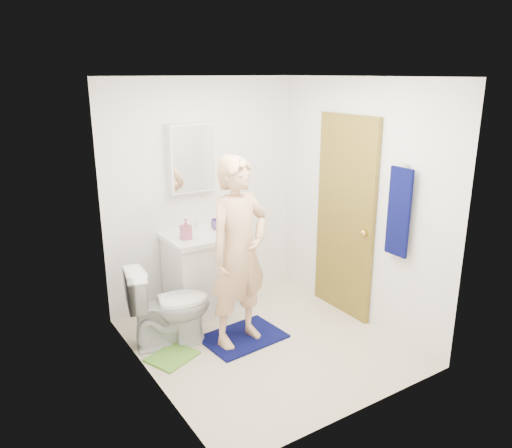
% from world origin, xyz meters
% --- Properties ---
extents(floor, '(2.20, 2.40, 0.02)m').
position_xyz_m(floor, '(0.00, 0.00, -0.01)').
color(floor, beige).
rests_on(floor, ground).
extents(ceiling, '(2.20, 2.40, 0.02)m').
position_xyz_m(ceiling, '(0.00, 0.00, 2.41)').
color(ceiling, white).
rests_on(ceiling, ground).
extents(wall_back, '(2.20, 0.02, 2.40)m').
position_xyz_m(wall_back, '(0.00, 1.21, 1.20)').
color(wall_back, white).
rests_on(wall_back, ground).
extents(wall_front, '(2.20, 0.02, 2.40)m').
position_xyz_m(wall_front, '(0.00, -1.21, 1.20)').
color(wall_front, white).
rests_on(wall_front, ground).
extents(wall_left, '(0.02, 2.40, 2.40)m').
position_xyz_m(wall_left, '(-1.11, 0.00, 1.20)').
color(wall_left, white).
rests_on(wall_left, ground).
extents(wall_right, '(0.02, 2.40, 2.40)m').
position_xyz_m(wall_right, '(1.11, 0.00, 1.20)').
color(wall_right, white).
rests_on(wall_right, ground).
extents(vanity_cabinet, '(0.75, 0.55, 0.80)m').
position_xyz_m(vanity_cabinet, '(-0.15, 0.91, 0.40)').
color(vanity_cabinet, white).
rests_on(vanity_cabinet, floor).
extents(countertop, '(0.79, 0.59, 0.05)m').
position_xyz_m(countertop, '(-0.15, 0.91, 0.83)').
color(countertop, white).
rests_on(countertop, vanity_cabinet).
extents(sink_basin, '(0.40, 0.40, 0.03)m').
position_xyz_m(sink_basin, '(-0.15, 0.91, 0.84)').
color(sink_basin, white).
rests_on(sink_basin, countertop).
extents(faucet, '(0.03, 0.03, 0.12)m').
position_xyz_m(faucet, '(-0.15, 1.09, 0.91)').
color(faucet, silver).
rests_on(faucet, countertop).
extents(medicine_cabinet, '(0.50, 0.12, 0.70)m').
position_xyz_m(medicine_cabinet, '(-0.15, 1.14, 1.60)').
color(medicine_cabinet, white).
rests_on(medicine_cabinet, wall_back).
extents(mirror_panel, '(0.46, 0.01, 0.66)m').
position_xyz_m(mirror_panel, '(-0.15, 1.08, 1.60)').
color(mirror_panel, white).
rests_on(mirror_panel, wall_back).
extents(door, '(0.05, 0.80, 2.05)m').
position_xyz_m(door, '(1.07, 0.15, 1.02)').
color(door, olive).
rests_on(door, ground).
extents(door_knob, '(0.07, 0.07, 0.07)m').
position_xyz_m(door_knob, '(1.03, -0.17, 0.95)').
color(door_knob, gold).
rests_on(door_knob, door).
extents(towel, '(0.03, 0.24, 0.80)m').
position_xyz_m(towel, '(1.03, -0.57, 1.25)').
color(towel, '#070A43').
rests_on(towel, wall_right).
extents(towel_hook, '(0.06, 0.02, 0.02)m').
position_xyz_m(towel_hook, '(1.07, -0.57, 1.67)').
color(towel_hook, silver).
rests_on(towel_hook, wall_right).
extents(toilet, '(0.83, 0.58, 0.77)m').
position_xyz_m(toilet, '(-0.75, 0.47, 0.38)').
color(toilet, white).
rests_on(toilet, floor).
extents(bath_mat, '(0.78, 0.59, 0.02)m').
position_xyz_m(bath_mat, '(-0.13, 0.18, 0.01)').
color(bath_mat, '#070A43').
rests_on(bath_mat, floor).
extents(green_rug, '(0.49, 0.46, 0.02)m').
position_xyz_m(green_rug, '(-0.84, 0.23, 0.01)').
color(green_rug, '#61A035').
rests_on(green_rug, floor).
extents(soap_dispenser, '(0.09, 0.10, 0.21)m').
position_xyz_m(soap_dispenser, '(-0.38, 0.86, 0.96)').
color(soap_dispenser, '#B95676').
rests_on(soap_dispenser, countertop).
extents(toothbrush_cup, '(0.16, 0.16, 0.11)m').
position_xyz_m(toothbrush_cup, '(0.04, 0.98, 0.90)').
color(toothbrush_cup, '#563C86').
rests_on(toothbrush_cup, countertop).
extents(man, '(0.70, 0.52, 1.74)m').
position_xyz_m(man, '(-0.19, 0.14, 0.89)').
color(man, tan).
rests_on(man, bath_mat).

